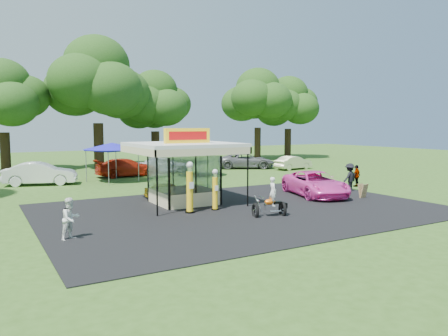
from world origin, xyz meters
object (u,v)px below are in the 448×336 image
(a_frame_sign, at_px, (363,191))
(tent_west, at_px, (112,146))
(gas_pump_right, at_px, (215,191))
(spectator_west, at_px, (71,219))
(kiosk_car, at_px, (168,190))
(gas_pump_left, at_px, (190,189))
(motorcycle, at_px, (272,201))
(bg_car_d, at_px, (247,161))
(bg_car_c, at_px, (163,165))
(spectator_east_a, at_px, (350,177))
(bg_car_a, at_px, (40,174))
(spectator_east_b, at_px, (357,176))
(bg_car_e, at_px, (293,163))
(gas_station_kiosk, at_px, (184,172))
(tent_east, at_px, (191,143))
(bg_car_b, at_px, (127,168))
(pink_sedan, at_px, (315,184))

(a_frame_sign, distance_m, tent_west, 18.63)
(gas_pump_right, height_order, spectator_west, gas_pump_right)
(gas_pump_right, xyz_separation_m, tent_west, (-1.37, 13.91, 1.70))
(kiosk_car, bearing_deg, gas_pump_left, 169.82)
(tent_west, bearing_deg, motorcycle, -79.77)
(gas_pump_left, xyz_separation_m, bg_car_d, (14.66, 17.61, -0.46))
(bg_car_c, height_order, bg_car_d, bg_car_c)
(spectator_west, distance_m, spectator_east_a, 18.58)
(gas_pump_right, distance_m, bg_car_a, 16.05)
(gas_pump_right, relative_size, motorcycle, 1.08)
(bg_car_a, distance_m, bg_car_c, 11.10)
(spectator_east_a, relative_size, bg_car_a, 0.37)
(spectator_east_a, xyz_separation_m, bg_car_c, (-6.49, 16.36, -0.14))
(motorcycle, distance_m, spectator_east_b, 12.42)
(kiosk_car, distance_m, spectator_west, 9.85)
(spectator_west, bearing_deg, a_frame_sign, -26.13)
(a_frame_sign, bearing_deg, tent_west, 119.03)
(spectator_east_b, bearing_deg, bg_car_e, -125.45)
(spectator_east_a, xyz_separation_m, bg_car_e, (5.88, 13.12, -0.27))
(motorcycle, height_order, kiosk_car, motorcycle)
(gas_station_kiosk, bearing_deg, a_frame_sign, -20.11)
(a_frame_sign, bearing_deg, kiosk_car, 142.96)
(tent_west, bearing_deg, bg_car_c, 33.37)
(tent_west, bearing_deg, tent_east, 2.87)
(gas_station_kiosk, xyz_separation_m, bg_car_c, (4.84, 15.08, -1.00))
(spectator_east_b, bearing_deg, bg_car_a, -49.64)
(motorcycle, bearing_deg, a_frame_sign, 24.94)
(spectator_east_a, bearing_deg, tent_west, -57.07)
(gas_station_kiosk, height_order, tent_west, gas_station_kiosk)
(spectator_west, distance_m, bg_car_a, 17.00)
(bg_car_b, xyz_separation_m, bg_car_c, (3.63, 0.88, 0.02))
(gas_pump_left, relative_size, spectator_east_b, 1.68)
(bg_car_c, bearing_deg, bg_car_e, -105.59)
(spectator_west, relative_size, tent_west, 0.38)
(bg_car_d, bearing_deg, tent_west, 132.35)
(gas_pump_right, height_order, motorcycle, gas_pump_right)
(motorcycle, distance_m, pink_sedan, 6.88)
(kiosk_car, height_order, spectator_east_a, spectator_east_a)
(gas_pump_left, distance_m, tent_west, 14.03)
(kiosk_car, distance_m, pink_sedan, 8.94)
(bg_car_a, bearing_deg, gas_pump_left, -145.59)
(a_frame_sign, bearing_deg, spectator_west, 177.27)
(spectator_east_b, relative_size, bg_car_b, 0.29)
(pink_sedan, bearing_deg, a_frame_sign, -31.24)
(bg_car_c, bearing_deg, bg_car_b, 102.64)
(gas_pump_right, distance_m, tent_east, 15.37)
(kiosk_car, relative_size, spectator_east_b, 1.83)
(gas_station_kiosk, xyz_separation_m, gas_pump_right, (0.58, -2.54, -0.76))
(gas_pump_left, xyz_separation_m, spectator_east_a, (12.19, 1.30, -0.31))
(bg_car_c, xyz_separation_m, tent_west, (-5.64, -3.71, 1.94))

